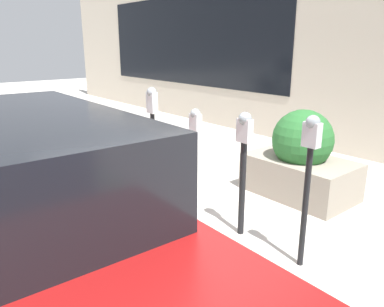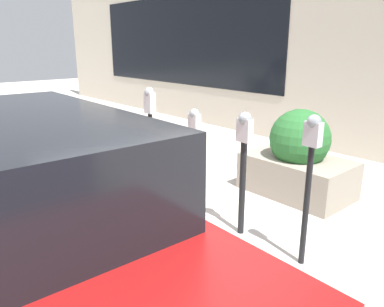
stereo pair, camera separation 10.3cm
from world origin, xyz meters
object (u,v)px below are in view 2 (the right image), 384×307
parked_car_middle (3,218)px  parking_meter_nearest (310,163)px  parking_meter_fourth (150,121)px  planter_box (298,160)px  parking_meter_second (244,154)px  parking_meter_middle (194,139)px

parked_car_middle → parking_meter_nearest: bearing=-114.0°
parking_meter_fourth → planter_box: 2.16m
parking_meter_second → planter_box: parking_meter_second is taller
parking_meter_nearest → parking_meter_middle: parking_meter_nearest is taller
planter_box → parked_car_middle: 3.86m
parking_meter_nearest → parked_car_middle: bearing=64.3°
parking_meter_nearest → parking_meter_middle: (1.62, -0.00, -0.08)m
parking_meter_nearest → parked_car_middle: 2.62m
parking_meter_fourth → parked_car_middle: size_ratio=0.32×
parking_meter_fourth → planter_box: bearing=-132.9°
parking_meter_fourth → parking_meter_nearest: bearing=-179.2°
parking_meter_nearest → parking_meter_fourth: 2.50m
parking_meter_middle → parking_meter_nearest: bearing=179.8°
parking_meter_fourth → parked_car_middle: parked_car_middle is taller
parking_meter_middle → parking_meter_fourth: bearing=2.7°
parked_car_middle → planter_box: bearing=-89.1°
parking_meter_nearest → planter_box: size_ratio=1.01×
parking_meter_middle → planter_box: size_ratio=0.91×
parking_meter_nearest → parking_meter_fourth: bearing=0.8°
parking_meter_middle → planter_box: parking_meter_middle is taller
parking_meter_second → parked_car_middle: (0.32, 2.36, -0.12)m
planter_box → parked_car_middle: parked_car_middle is taller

